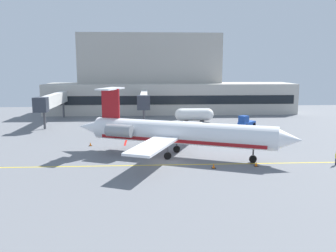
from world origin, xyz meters
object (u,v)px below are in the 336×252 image
belt_loader (124,129)px  fuel_tank (194,115)px  regional_jet (177,133)px  pushback_tractor (222,130)px  baggage_tug (246,122)px

belt_loader → fuel_tank: 18.49m
regional_jet → fuel_tank: size_ratio=3.51×
fuel_tank → belt_loader: bearing=-138.4°
pushback_tractor → fuel_tank: size_ratio=0.44×
regional_jet → baggage_tug: regional_jet is taller
pushback_tractor → fuel_tank: bearing=101.3°
baggage_tug → belt_loader: 23.68m
pushback_tractor → regional_jet: bearing=-123.3°
pushback_tractor → fuel_tank: fuel_tank is taller
baggage_tug → regional_jet: bearing=-125.1°
regional_jet → fuel_tank: regional_jet is taller
regional_jet → baggage_tug: size_ratio=6.94×
pushback_tractor → baggage_tug: bearing=52.0°
baggage_tug → fuel_tank: bearing=145.2°
baggage_tug → pushback_tractor: bearing=-128.0°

